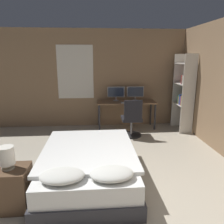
# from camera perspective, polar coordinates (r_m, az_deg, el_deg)

# --- Properties ---
(wall_back) EXTENTS (12.00, 0.08, 2.70)m
(wall_back) POSITION_cam_1_polar(r_m,az_deg,el_deg) (6.27, -0.13, 8.70)
(wall_back) COLOR #8E7051
(wall_back) RESTS_ON ground_plane
(bed) EXTENTS (1.45, 2.02, 0.61)m
(bed) POSITION_cam_1_polar(r_m,az_deg,el_deg) (3.58, -6.05, -13.83)
(bed) COLOR #2D2D33
(bed) RESTS_ON ground_plane
(nightstand) EXTENTS (0.48, 0.42, 0.56)m
(nightstand) POSITION_cam_1_polar(r_m,az_deg,el_deg) (3.30, -24.94, -17.56)
(nightstand) COLOR brown
(nightstand) RESTS_ON ground_plane
(bedside_lamp) EXTENTS (0.19, 0.19, 0.30)m
(bedside_lamp) POSITION_cam_1_polar(r_m,az_deg,el_deg) (3.09, -25.81, -10.32)
(bedside_lamp) COLOR gray
(bedside_lamp) RESTS_ON nightstand
(desk) EXTENTS (1.62, 0.56, 0.75)m
(desk) POSITION_cam_1_polar(r_m,az_deg,el_deg) (6.07, 3.78, 1.83)
(desk) COLOR #846042
(desk) RESTS_ON ground_plane
(monitor_left) EXTENTS (0.48, 0.16, 0.40)m
(monitor_left) POSITION_cam_1_polar(r_m,az_deg,el_deg) (6.15, 1.04, 5.07)
(monitor_left) COLOR #B7B7BC
(monitor_left) RESTS_ON desk
(monitor_right) EXTENTS (0.48, 0.16, 0.40)m
(monitor_right) POSITION_cam_1_polar(r_m,az_deg,el_deg) (6.23, 6.10, 5.11)
(monitor_right) COLOR #B7B7BC
(monitor_right) RESTS_ON desk
(keyboard) EXTENTS (0.35, 0.13, 0.02)m
(keyboard) POSITION_cam_1_polar(r_m,az_deg,el_deg) (5.89, 4.04, 2.45)
(keyboard) COLOR #B7B7BC
(keyboard) RESTS_ON desk
(computer_mouse) EXTENTS (0.07, 0.05, 0.04)m
(computer_mouse) POSITION_cam_1_polar(r_m,az_deg,el_deg) (5.93, 6.57, 2.57)
(computer_mouse) COLOR #B7B7BC
(computer_mouse) RESTS_ON desk
(office_chair) EXTENTS (0.52, 0.52, 0.96)m
(office_chair) POSITION_cam_1_polar(r_m,az_deg,el_deg) (5.45, 5.18, -2.44)
(office_chair) COLOR black
(office_chair) RESTS_ON ground_plane
(bookshelf) EXTENTS (0.34, 0.70, 2.03)m
(bookshelf) POSITION_cam_1_polar(r_m,az_deg,el_deg) (6.08, 18.38, 5.13)
(bookshelf) COLOR beige
(bookshelf) RESTS_ON ground_plane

